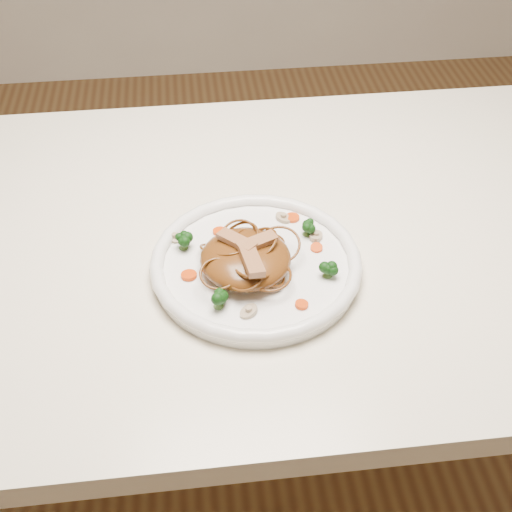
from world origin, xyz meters
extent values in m
plane|color=brown|center=(0.00, 0.00, 0.00)|extent=(4.00, 4.00, 0.00)
cube|color=#EBE4C7|center=(0.00, 0.00, 0.73)|extent=(1.20, 0.80, 0.04)
cylinder|color=brown|center=(-0.54, 0.34, 0.35)|extent=(0.06, 0.06, 0.71)
cylinder|color=brown|center=(0.54, 0.34, 0.35)|extent=(0.06, 0.06, 0.71)
cylinder|color=white|center=(-0.02, -0.09, 0.76)|extent=(0.39, 0.39, 0.02)
ellipsoid|color=#5B3611|center=(-0.03, -0.10, 0.79)|extent=(0.15, 0.15, 0.04)
cube|color=#AB7851|center=(-0.02, -0.10, 0.81)|extent=(0.06, 0.04, 0.01)
cube|color=#AB7851|center=(-0.04, -0.09, 0.81)|extent=(0.06, 0.06, 0.01)
cube|color=#AB7851|center=(-0.03, -0.13, 0.81)|extent=(0.03, 0.07, 0.01)
cylinder|color=#ED4108|center=(0.05, 0.00, 0.77)|extent=(0.02, 0.02, 0.00)
cylinder|color=#ED4108|center=(-0.11, -0.11, 0.77)|extent=(0.02, 0.02, 0.00)
cylinder|color=#ED4108|center=(0.08, -0.07, 0.77)|extent=(0.02, 0.02, 0.00)
cylinder|color=#ED4108|center=(-0.06, -0.02, 0.77)|extent=(0.02, 0.02, 0.00)
cylinder|color=#ED4108|center=(0.03, -0.18, 0.77)|extent=(0.02, 0.02, 0.00)
cylinder|color=beige|center=(-0.04, -0.19, 0.77)|extent=(0.04, 0.04, 0.01)
cylinder|color=beige|center=(0.08, -0.05, 0.77)|extent=(0.04, 0.04, 0.01)
cylinder|color=beige|center=(-0.13, -0.03, 0.77)|extent=(0.04, 0.04, 0.01)
cylinder|color=beige|center=(0.04, 0.00, 0.77)|extent=(0.04, 0.04, 0.01)
camera|label=1|loc=(-0.10, -0.79, 1.42)|focal=47.17mm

